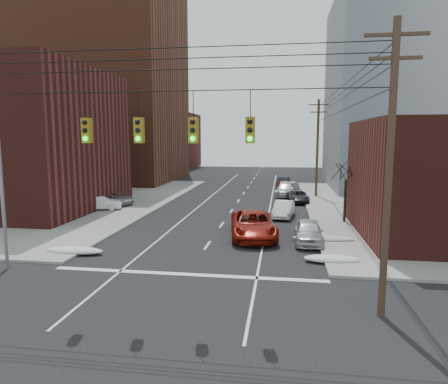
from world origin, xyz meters
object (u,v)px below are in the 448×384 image
(parked_car_a, at_px, (309,232))
(parked_car_c, at_px, (298,197))
(parked_car_f, at_px, (283,182))
(parked_car_d, at_px, (286,190))
(lot_car_d, at_px, (83,192))
(parked_car_e, at_px, (283,186))
(parked_car_b, at_px, (283,209))
(red_pickup, at_px, (253,225))
(lot_car_a, at_px, (100,203))
(lot_car_c, at_px, (23,201))
(lot_car_b, at_px, (113,198))

(parked_car_a, distance_m, parked_car_c, 16.34)
(parked_car_c, distance_m, parked_car_f, 13.03)
(parked_car_d, height_order, lot_car_d, parked_car_d)
(parked_car_c, height_order, parked_car_d, parked_car_d)
(parked_car_c, bearing_deg, parked_car_e, 95.90)
(parked_car_b, xyz_separation_m, parked_car_f, (0.00, 21.07, -0.00))
(red_pickup, relative_size, lot_car_a, 1.65)
(parked_car_f, xyz_separation_m, lot_car_d, (-21.96, -14.06, 0.07))
(lot_car_a, bearing_deg, lot_car_d, 17.06)
(parked_car_f, relative_size, lot_car_c, 1.00)
(lot_car_d, bearing_deg, parked_car_e, -89.89)
(parked_car_e, bearing_deg, parked_car_d, -91.47)
(lot_car_b, bearing_deg, lot_car_d, 70.46)
(red_pickup, xyz_separation_m, parked_car_e, (2.07, 24.36, -0.26))
(parked_car_f, relative_size, lot_car_b, 0.93)
(parked_car_a, bearing_deg, lot_car_d, 147.96)
(red_pickup, relative_size, parked_car_c, 1.42)
(lot_car_d, bearing_deg, lot_car_a, -167.29)
(red_pickup, distance_m, parked_car_d, 20.23)
(parked_car_e, bearing_deg, lot_car_a, -139.93)
(parked_car_c, xyz_separation_m, parked_car_d, (-1.25, 4.66, 0.10))
(lot_car_a, bearing_deg, parked_car_d, -73.87)
(parked_car_a, height_order, lot_car_b, parked_car_a)
(parked_car_e, xyz_separation_m, lot_car_d, (-21.96, -10.05, 0.13))
(parked_car_a, height_order, parked_car_d, parked_car_a)
(parked_car_a, height_order, parked_car_c, parked_car_a)
(parked_car_d, height_order, lot_car_b, parked_car_d)
(lot_car_a, relative_size, lot_car_b, 0.87)
(parked_car_d, bearing_deg, lot_car_c, -146.10)
(lot_car_a, bearing_deg, parked_car_b, -110.98)
(parked_car_b, height_order, lot_car_a, lot_car_a)
(parked_car_b, relative_size, lot_car_b, 0.93)
(parked_car_d, bearing_deg, parked_car_b, -83.55)
(parked_car_d, distance_m, lot_car_a, 21.19)
(red_pickup, distance_m, lot_car_c, 23.94)
(lot_car_b, bearing_deg, parked_car_c, -57.90)
(red_pickup, distance_m, parked_car_c, 15.84)
(parked_car_e, relative_size, parked_car_f, 0.89)
(lot_car_c, bearing_deg, parked_car_b, -83.42)
(parked_car_d, bearing_deg, red_pickup, -89.00)
(red_pickup, height_order, parked_car_b, red_pickup)
(parked_car_c, relative_size, lot_car_b, 1.00)
(parked_car_c, xyz_separation_m, parked_car_e, (-1.51, 8.93, 0.01))
(red_pickup, xyz_separation_m, parked_car_b, (2.07, 7.31, -0.20))
(parked_car_e, bearing_deg, red_pickup, -99.75)
(parked_car_c, xyz_separation_m, parked_car_f, (-1.51, 12.94, 0.06))
(parked_car_c, height_order, lot_car_c, lot_car_c)
(parked_car_b, height_order, parked_car_e, parked_car_b)
(lot_car_d, bearing_deg, parked_car_b, -132.18)
(parked_car_f, bearing_deg, parked_car_d, -81.60)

